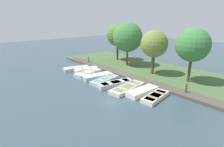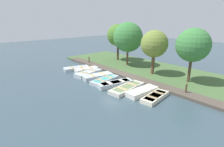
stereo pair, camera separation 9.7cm
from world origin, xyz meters
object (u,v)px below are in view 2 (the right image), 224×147
at_px(rowboat_1, 87,70).
at_px(rowboat_7, 142,91).
at_px(mooring_post_near, 89,60).
at_px(rowboat_5, 115,84).
at_px(mooring_post_far, 186,89).
at_px(rowboat_8, 155,97).
at_px(park_tree_center, 154,44).
at_px(rowboat_3, 98,76).
at_px(rowboat_4, 105,80).
at_px(rowboat_2, 89,73).
at_px(park_tree_far_left, 118,35).
at_px(rowboat_0, 77,68).
at_px(park_tree_right, 193,45).
at_px(rowboat_6, 127,88).
at_px(park_tree_left, 128,37).

relative_size(rowboat_1, rowboat_7, 0.93).
xyz_separation_m(rowboat_1, mooring_post_near, (-2.23, -2.77, 0.28)).
height_order(rowboat_5, mooring_post_far, mooring_post_far).
bearing_deg(rowboat_5, rowboat_8, 108.88).
distance_m(rowboat_7, park_tree_center, 6.07).
distance_m(rowboat_3, rowboat_8, 6.77).
bearing_deg(rowboat_4, park_tree_center, 149.90).
height_order(rowboat_5, rowboat_8, rowboat_5).
height_order(rowboat_2, rowboat_8, rowboat_2).
distance_m(rowboat_1, mooring_post_near, 3.57).
height_order(rowboat_3, rowboat_5, rowboat_3).
xyz_separation_m(rowboat_7, park_tree_far_left, (-6.43, -9.77, 3.44)).
bearing_deg(park_tree_far_left, rowboat_5, 45.70).
bearing_deg(rowboat_2, park_tree_far_left, -169.00).
distance_m(rowboat_0, rowboat_4, 5.47).
relative_size(rowboat_1, park_tree_right, 0.54).
relative_size(rowboat_3, rowboat_7, 1.10).
bearing_deg(rowboat_2, rowboat_6, 80.51).
bearing_deg(park_tree_left, rowboat_2, -2.17).
height_order(rowboat_6, park_tree_right, park_tree_right).
bearing_deg(rowboat_6, mooring_post_near, -112.22).
height_order(rowboat_3, rowboat_4, rowboat_3).
height_order(rowboat_2, rowboat_3, rowboat_3).
bearing_deg(rowboat_8, rowboat_6, -90.46).
height_order(rowboat_2, rowboat_6, rowboat_2).
xyz_separation_m(rowboat_3, park_tree_center, (-4.97, 3.10, 3.13)).
height_order(rowboat_0, mooring_post_near, mooring_post_near).
distance_m(rowboat_3, park_tree_center, 6.65).
relative_size(rowboat_1, rowboat_3, 0.85).
bearing_deg(park_tree_right, park_tree_left, -91.73).
xyz_separation_m(rowboat_1, park_tree_center, (-4.47, 5.88, 3.13)).
height_order(mooring_post_near, park_tree_center, park_tree_center).
bearing_deg(rowboat_7, mooring_post_far, 136.05).
height_order(rowboat_3, park_tree_far_left, park_tree_far_left).
distance_m(rowboat_5, park_tree_center, 5.95).
height_order(rowboat_7, rowboat_8, rowboat_7).
xyz_separation_m(rowboat_4, park_tree_center, (-5.07, 1.82, 3.18)).
xyz_separation_m(rowboat_4, mooring_post_near, (-2.83, -6.83, 0.32)).
bearing_deg(park_tree_center, mooring_post_near, -75.53).
height_order(rowboat_1, mooring_post_far, mooring_post_far).
bearing_deg(rowboat_7, rowboat_8, 92.12).
relative_size(rowboat_2, park_tree_right, 0.66).
xyz_separation_m(rowboat_6, mooring_post_far, (-2.69, 3.82, 0.33)).
bearing_deg(mooring_post_near, rowboat_3, 63.73).
distance_m(rowboat_1, rowboat_4, 4.11).
relative_size(rowboat_3, rowboat_8, 1.12).
bearing_deg(rowboat_1, rowboat_3, 86.99).
height_order(rowboat_2, park_tree_far_left, park_tree_far_left).
bearing_deg(rowboat_8, rowboat_4, -92.60).
bearing_deg(park_tree_far_left, park_tree_center, 76.03).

